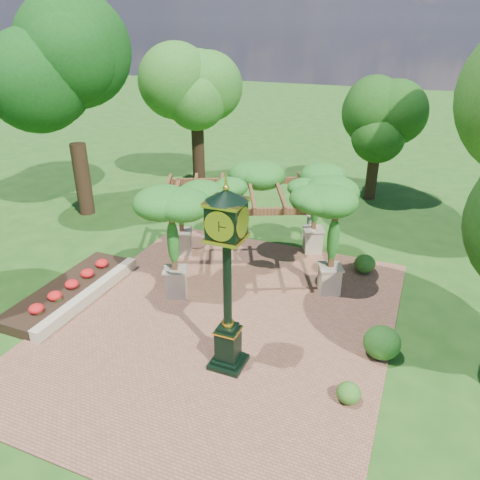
% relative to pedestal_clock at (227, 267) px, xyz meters
% --- Properties ---
extents(ground, '(120.00, 120.00, 0.00)m').
position_rel_pedestal_clock_xyz_m(ground, '(-0.98, 0.71, -3.05)').
color(ground, '#1E4714').
rests_on(ground, ground).
extents(brick_plaza, '(10.00, 12.00, 0.04)m').
position_rel_pedestal_clock_xyz_m(brick_plaza, '(-0.98, 1.71, -3.03)').
color(brick_plaza, brown).
rests_on(brick_plaza, ground).
extents(border_wall, '(0.35, 5.00, 0.40)m').
position_rel_pedestal_clock_xyz_m(border_wall, '(-5.58, 1.21, -2.85)').
color(border_wall, '#C6B793').
rests_on(border_wall, ground).
extents(flower_bed, '(1.50, 5.00, 0.36)m').
position_rel_pedestal_clock_xyz_m(flower_bed, '(-6.48, 1.21, -2.87)').
color(flower_bed, red).
rests_on(flower_bed, ground).
extents(pedestal_clock, '(1.01, 1.01, 5.11)m').
position_rel_pedestal_clock_xyz_m(pedestal_clock, '(0.00, 0.00, 0.00)').
color(pedestal_clock, black).
rests_on(pedestal_clock, brick_plaza).
extents(pergola, '(7.06, 5.94, 3.80)m').
position_rel_pedestal_clock_xyz_m(pergola, '(-1.34, 5.09, 0.07)').
color(pergola, '#C6B293').
rests_on(pergola, brick_plaza).
extents(sundial, '(0.67, 0.67, 1.06)m').
position_rel_pedestal_clock_xyz_m(sundial, '(-0.10, 8.99, -2.59)').
color(sundial, gray).
rests_on(sundial, ground).
extents(shrub_front, '(0.77, 0.77, 0.53)m').
position_rel_pedestal_clock_xyz_m(shrub_front, '(3.26, -0.14, -2.75)').
color(shrub_front, '#2D5E1A').
rests_on(shrub_front, brick_plaza).
extents(shrub_mid, '(1.23, 1.23, 0.92)m').
position_rel_pedestal_clock_xyz_m(shrub_mid, '(3.77, 1.92, -2.56)').
color(shrub_mid, '#225818').
rests_on(shrub_mid, brick_plaza).
extents(shrub_back, '(0.97, 0.97, 0.69)m').
position_rel_pedestal_clock_xyz_m(shrub_back, '(2.60, 6.63, -2.67)').
color(shrub_back, '#285919').
rests_on(shrub_back, brick_plaza).
extents(tree_west_near, '(4.87, 4.87, 8.78)m').
position_rel_pedestal_clock_xyz_m(tree_west_near, '(-10.80, 7.55, 2.98)').
color(tree_west_near, '#372416').
rests_on(tree_west_near, ground).
extents(tree_west_far, '(4.10, 4.10, 7.99)m').
position_rel_pedestal_clock_xyz_m(tree_west_far, '(-7.86, 13.78, 2.42)').
color(tree_west_far, black).
rests_on(tree_west_far, ground).
extents(tree_north, '(3.29, 3.29, 5.84)m').
position_rel_pedestal_clock_xyz_m(tree_north, '(1.58, 14.94, 0.94)').
color(tree_north, '#372616').
rests_on(tree_north, ground).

